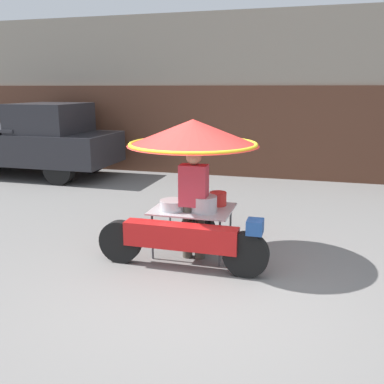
% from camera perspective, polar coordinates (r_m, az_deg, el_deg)
% --- Properties ---
extents(ground_plane, '(36.00, 36.00, 0.00)m').
position_cam_1_polar(ground_plane, '(5.32, 0.80, -12.51)').
color(ground_plane, slate).
extents(shopfront_building, '(28.00, 2.06, 4.25)m').
position_cam_1_polar(shopfront_building, '(12.37, 10.28, 12.45)').
color(shopfront_building, gray).
rests_on(shopfront_building, ground).
extents(vendor_motorcycle_cart, '(2.32, 1.83, 1.93)m').
position_cam_1_polar(vendor_motorcycle_cart, '(5.88, 0.01, 5.19)').
color(vendor_motorcycle_cart, black).
rests_on(vendor_motorcycle_cart, ground).
extents(vendor_person, '(0.38, 0.22, 1.55)m').
position_cam_1_polar(vendor_person, '(5.88, 0.22, -0.94)').
color(vendor_person, '#4C473D').
rests_on(vendor_person, ground).
extents(pickup_truck, '(4.88, 1.96, 1.95)m').
position_cam_1_polar(pickup_truck, '(12.40, -20.66, 6.40)').
color(pickup_truck, black).
rests_on(pickup_truck, ground).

